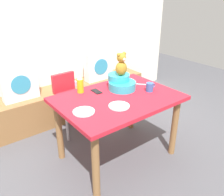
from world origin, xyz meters
TOP-DOWN VIEW (x-y plane):
  - ground_plane at (0.00, 0.00)m, footprint 8.00×8.00m
  - back_wall at (0.00, 1.47)m, footprint 4.40×0.10m
  - window_bench at (0.00, 1.20)m, footprint 2.60×0.44m
  - pillow_floral_left at (-0.64, 1.17)m, footprint 0.44×0.15m
  - pillow_floral_right at (0.56, 1.17)m, footprint 0.44×0.15m
  - book_stack at (0.05, 1.20)m, footprint 0.20×0.14m
  - dining_table at (0.00, 0.00)m, footprint 1.24×0.89m
  - highchair at (-0.17, 0.76)m, footprint 0.34×0.45m
  - infant_seat_teal at (0.16, 0.15)m, footprint 0.30×0.33m
  - teddy_bear at (0.16, 0.15)m, footprint 0.13×0.12m
  - ketchup_bottle at (-0.24, 0.34)m, footprint 0.07×0.07m
  - coffee_mug at (0.37, -0.09)m, footprint 0.12×0.08m
  - dinner_plate_near at (-0.13, -0.18)m, footprint 0.20×0.20m
  - dinner_plate_far at (-0.45, -0.07)m, footprint 0.20×0.20m
  - cell_phone at (-0.10, 0.25)m, footprint 0.08×0.15m
  - table_fork at (0.44, 0.09)m, footprint 0.13×0.14m

SIDE VIEW (x-z plane):
  - ground_plane at x=0.00m, z-range 0.00..0.00m
  - window_bench at x=0.00m, z-range 0.00..0.46m
  - book_stack at x=0.05m, z-range 0.46..0.53m
  - highchair at x=-0.17m, z-range 0.13..0.92m
  - dining_table at x=0.00m, z-range 0.26..1.00m
  - pillow_floral_left at x=-0.64m, z-range 0.46..0.90m
  - pillow_floral_right at x=0.56m, z-range 0.46..0.90m
  - table_fork at x=0.44m, z-range 0.74..0.75m
  - cell_phone at x=-0.10m, z-range 0.74..0.75m
  - dinner_plate_near at x=-0.13m, z-range 0.74..0.75m
  - dinner_plate_far at x=-0.45m, z-range 0.74..0.75m
  - coffee_mug at x=0.37m, z-range 0.74..0.84m
  - infant_seat_teal at x=0.16m, z-range 0.73..0.89m
  - ketchup_bottle at x=-0.24m, z-range 0.73..0.92m
  - teddy_bear at x=0.16m, z-range 0.89..1.14m
  - back_wall at x=0.00m, z-range 0.00..2.60m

